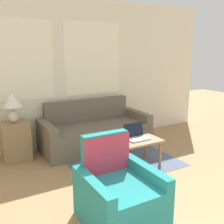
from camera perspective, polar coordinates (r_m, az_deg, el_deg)
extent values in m
cube|color=silver|center=(4.77, -10.57, 8.20)|extent=(6.24, 0.05, 2.60)
cube|color=white|center=(4.54, -19.51, 10.62)|extent=(1.10, 0.01, 1.30)
cube|color=white|center=(4.95, -4.16, 11.45)|extent=(1.10, 0.01, 1.30)
cube|color=slate|center=(4.39, 0.51, -9.48)|extent=(1.63, 1.80, 0.01)
cube|color=#665B4C|center=(4.68, -3.48, -5.33)|extent=(1.62, 0.82, 0.42)
cube|color=#665B4C|center=(4.93, -5.33, -1.94)|extent=(1.62, 0.12, 0.83)
cube|color=#665B4C|center=(4.36, -13.95, -6.06)|extent=(0.14, 0.82, 0.57)
cube|color=#665B4C|center=(5.09, 5.41, -2.97)|extent=(0.14, 0.82, 0.57)
cube|color=teal|center=(2.76, 1.91, -19.19)|extent=(0.51, 0.75, 0.42)
cube|color=teal|center=(2.90, -1.51, -12.62)|extent=(0.51, 0.10, 0.85)
cube|color=teal|center=(2.60, -4.21, -19.82)|extent=(0.10, 0.75, 0.54)
cube|color=teal|center=(2.88, 7.35, -16.42)|extent=(0.10, 0.75, 0.54)
cube|color=#B23347|center=(2.81, -0.98, -11.16)|extent=(0.54, 0.01, 0.61)
cube|color=#937551|center=(4.44, -20.23, -5.95)|extent=(0.42, 0.42, 0.60)
ellipsoid|color=beige|center=(4.33, -20.64, -0.96)|extent=(0.15, 0.15, 0.19)
cylinder|color=tan|center=(4.30, -20.77, 0.67)|extent=(0.02, 0.02, 0.06)
cone|color=white|center=(4.28, -20.92, 2.46)|extent=(0.29, 0.29, 0.21)
cube|color=#8E704C|center=(3.86, 4.24, -6.52)|extent=(0.90, 0.45, 0.03)
cylinder|color=#8E704C|center=(3.60, 0.36, -11.49)|extent=(0.04, 0.04, 0.38)
cylinder|color=#8E704C|center=(4.03, 10.42, -8.95)|extent=(0.04, 0.04, 0.38)
cylinder|color=#8E704C|center=(3.88, -2.29, -9.61)|extent=(0.04, 0.04, 0.38)
cylinder|color=#8E704C|center=(4.28, 7.36, -7.48)|extent=(0.04, 0.04, 0.38)
cube|color=#B7B7BC|center=(3.92, 5.76, -5.86)|extent=(0.33, 0.20, 0.02)
cube|color=black|center=(3.98, 4.72, -3.87)|extent=(0.33, 0.06, 0.20)
cylinder|color=teal|center=(3.81, 2.24, -5.77)|extent=(0.08, 0.08, 0.10)
cylinder|color=teal|center=(3.70, -0.39, -6.37)|extent=(0.08, 0.08, 0.09)
cylinder|color=teal|center=(3.66, 3.17, -6.71)|extent=(0.07, 0.07, 0.07)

